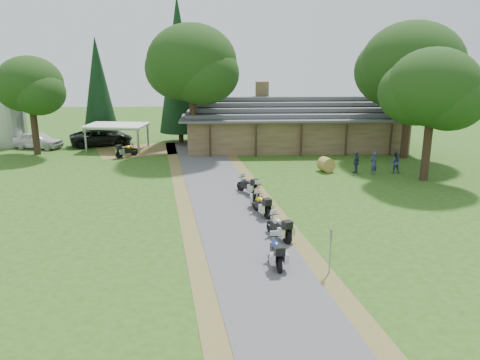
{
  "coord_description": "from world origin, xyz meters",
  "views": [
    {
      "loc": [
        -1.21,
        -20.77,
        8.86
      ],
      "look_at": [
        -0.01,
        5.85,
        1.6
      ],
      "focal_mm": 35.0,
      "sensor_mm": 36.0,
      "label": 1
    }
  ],
  "objects_px": {
    "car_white_sedan": "(38,138)",
    "motorcycle_row_d": "(257,194)",
    "motorcycle_row_a": "(276,250)",
    "motorcycle_row_c": "(261,204)",
    "car_dark_suv": "(101,133)",
    "motorcycle_row_b": "(279,226)",
    "motorcycle_row_e": "(247,184)",
    "motorcycle_carport_a": "(127,150)",
    "hay_bale": "(326,164)",
    "carport": "(118,137)",
    "lodge": "(294,121)",
    "silo": "(8,113)"
  },
  "relations": [
    {
      "from": "lodge",
      "to": "motorcycle_row_d",
      "type": "bearing_deg",
      "value": -105.54
    },
    {
      "from": "car_dark_suv",
      "to": "motorcycle_carport_a",
      "type": "relative_size",
      "value": 3.35
    },
    {
      "from": "carport",
      "to": "motorcycle_row_e",
      "type": "distance_m",
      "value": 18.83
    },
    {
      "from": "car_dark_suv",
      "to": "motorcycle_carport_a",
      "type": "xyz_separation_m",
      "value": [
        3.49,
        -5.56,
        -0.58
      ]
    },
    {
      "from": "silo",
      "to": "lodge",
      "type": "bearing_deg",
      "value": -3.52
    },
    {
      "from": "car_white_sedan",
      "to": "motorcycle_row_b",
      "type": "relative_size",
      "value": 3.15
    },
    {
      "from": "silo",
      "to": "motorcycle_row_c",
      "type": "height_order",
      "value": "silo"
    },
    {
      "from": "motorcycle_row_b",
      "to": "motorcycle_row_c",
      "type": "height_order",
      "value": "motorcycle_row_c"
    },
    {
      "from": "silo",
      "to": "motorcycle_carport_a",
      "type": "distance_m",
      "value": 13.84
    },
    {
      "from": "car_white_sedan",
      "to": "hay_bale",
      "type": "distance_m",
      "value": 27.55
    },
    {
      "from": "car_dark_suv",
      "to": "motorcycle_row_b",
      "type": "xyz_separation_m",
      "value": [
        14.51,
        -24.8,
        -0.58
      ]
    },
    {
      "from": "motorcycle_row_d",
      "to": "lodge",
      "type": "bearing_deg",
      "value": -6.95
    },
    {
      "from": "motorcycle_row_d",
      "to": "hay_bale",
      "type": "bearing_deg",
      "value": -28.96
    },
    {
      "from": "car_white_sedan",
      "to": "motorcycle_row_c",
      "type": "distance_m",
      "value": 28.05
    },
    {
      "from": "car_dark_suv",
      "to": "motorcycle_row_a",
      "type": "xyz_separation_m",
      "value": [
        14.02,
        -27.72,
        -0.57
      ]
    },
    {
      "from": "silo",
      "to": "motorcycle_row_b",
      "type": "bearing_deg",
      "value": -47.06
    },
    {
      "from": "lodge",
      "to": "car_white_sedan",
      "type": "relative_size",
      "value": 3.55
    },
    {
      "from": "car_dark_suv",
      "to": "motorcycle_row_e",
      "type": "bearing_deg",
      "value": -162.53
    },
    {
      "from": "motorcycle_row_d",
      "to": "motorcycle_row_e",
      "type": "bearing_deg",
      "value": 20.26
    },
    {
      "from": "car_white_sedan",
      "to": "hay_bale",
      "type": "height_order",
      "value": "car_white_sedan"
    },
    {
      "from": "silo",
      "to": "carport",
      "type": "bearing_deg",
      "value": -12.24
    },
    {
      "from": "silo",
      "to": "car_white_sedan",
      "type": "bearing_deg",
      "value": -26.32
    },
    {
      "from": "carport",
      "to": "motorcycle_carport_a",
      "type": "distance_m",
      "value": 3.79
    },
    {
      "from": "carport",
      "to": "hay_bale",
      "type": "relative_size",
      "value": 5.0
    },
    {
      "from": "carport",
      "to": "car_white_sedan",
      "type": "xyz_separation_m",
      "value": [
        -7.75,
        0.82,
        -0.19
      ]
    },
    {
      "from": "motorcycle_carport_a",
      "to": "motorcycle_row_e",
      "type": "bearing_deg",
      "value": -92.92
    },
    {
      "from": "motorcycle_row_a",
      "to": "motorcycle_row_b",
      "type": "xyz_separation_m",
      "value": [
        0.49,
        2.92,
        -0.01
      ]
    },
    {
      "from": "silo",
      "to": "car_dark_suv",
      "type": "height_order",
      "value": "silo"
    },
    {
      "from": "motorcycle_row_d",
      "to": "hay_bale",
      "type": "relative_size",
      "value": 1.71
    },
    {
      "from": "car_dark_suv",
      "to": "motorcycle_row_c",
      "type": "bearing_deg",
      "value": -167.38
    },
    {
      "from": "carport",
      "to": "hay_bale",
      "type": "distance_m",
      "value": 20.16
    },
    {
      "from": "car_white_sedan",
      "to": "motorcycle_row_b",
      "type": "xyz_separation_m",
      "value": [
        20.23,
        -23.53,
        -0.35
      ]
    },
    {
      "from": "silo",
      "to": "motorcycle_row_c",
      "type": "relative_size",
      "value": 3.32
    },
    {
      "from": "car_white_sedan",
      "to": "carport",
      "type": "bearing_deg",
      "value": -81.37
    },
    {
      "from": "car_white_sedan",
      "to": "motorcycle_row_d",
      "type": "relative_size",
      "value": 3.19
    },
    {
      "from": "silo",
      "to": "motorcycle_row_b",
      "type": "distance_m",
      "value": 34.32
    },
    {
      "from": "car_dark_suv",
      "to": "motorcycle_row_c",
      "type": "relative_size",
      "value": 3.35
    },
    {
      "from": "lodge",
      "to": "motorcycle_row_a",
      "type": "distance_m",
      "value": 26.78
    },
    {
      "from": "motorcycle_row_a",
      "to": "motorcycle_row_c",
      "type": "relative_size",
      "value": 1.0
    },
    {
      "from": "motorcycle_carport_a",
      "to": "hay_bale",
      "type": "distance_m",
      "value": 17.4
    },
    {
      "from": "carport",
      "to": "motorcycle_carport_a",
      "type": "height_order",
      "value": "carport"
    },
    {
      "from": "car_white_sedan",
      "to": "motorcycle_row_d",
      "type": "height_order",
      "value": "car_white_sedan"
    },
    {
      "from": "silo",
      "to": "motorcycle_row_b",
      "type": "relative_size",
      "value": 3.35
    },
    {
      "from": "motorcycle_row_b",
      "to": "hay_bale",
      "type": "height_order",
      "value": "motorcycle_row_b"
    },
    {
      "from": "carport",
      "to": "motorcycle_carport_a",
      "type": "xyz_separation_m",
      "value": [
        1.46,
        -3.46,
        -0.53
      ]
    },
    {
      "from": "silo",
      "to": "carport",
      "type": "distance_m",
      "value": 11.28
    },
    {
      "from": "motorcycle_row_e",
      "to": "motorcycle_carport_a",
      "type": "relative_size",
      "value": 0.94
    },
    {
      "from": "silo",
      "to": "car_dark_suv",
      "type": "relative_size",
      "value": 0.99
    },
    {
      "from": "car_dark_suv",
      "to": "motorcycle_carport_a",
      "type": "height_order",
      "value": "car_dark_suv"
    },
    {
      "from": "silo",
      "to": "motorcycle_row_b",
      "type": "xyz_separation_m",
      "value": [
        23.32,
        -25.06,
        -2.55
      ]
    }
  ]
}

